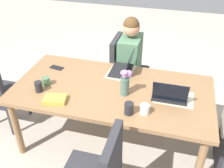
{
  "coord_description": "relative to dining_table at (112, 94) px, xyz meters",
  "views": [
    {
      "loc": [
        0.56,
        -2.03,
        2.17
      ],
      "look_at": [
        0.0,
        0.0,
        0.77
      ],
      "focal_mm": 41.54,
      "sensor_mm": 36.0,
      "label": 1
    }
  ],
  "objects": [
    {
      "name": "person_far_left_mid",
      "position": [
        0.02,
        0.75,
        -0.12
      ],
      "size": [
        0.36,
        0.4,
        1.19
      ],
      "color": "#2D2D33",
      "rests_on": "ground_plane"
    },
    {
      "name": "placemat_far_left_mid",
      "position": [
        0.01,
        0.33,
        0.08
      ],
      "size": [
        0.29,
        0.38,
        0.0
      ],
      "primitive_type": "cube",
      "rotation": [
        0.0,
        0.0,
        -1.65
      ],
      "color": "beige",
      "rests_on": "dining_table"
    },
    {
      "name": "coffee_mug_near_right",
      "position": [
        0.24,
        -0.33,
        0.13
      ],
      "size": [
        0.08,
        0.08,
        0.11
      ],
      "primitive_type": "cylinder",
      "color": "#232328",
      "rests_on": "dining_table"
    },
    {
      "name": "coffee_mug_centre_right",
      "position": [
        -0.65,
        -0.11,
        0.11
      ],
      "size": [
        0.08,
        0.08,
        0.08
      ],
      "primitive_type": "cylinder",
      "color": "#47704C",
      "rests_on": "dining_table"
    },
    {
      "name": "coffee_mug_centre_left",
      "position": [
        0.37,
        -0.29,
        0.12
      ],
      "size": [
        0.08,
        0.08,
        0.09
      ],
      "primitive_type": "cylinder",
      "color": "white",
      "rests_on": "dining_table"
    },
    {
      "name": "laptop_head_right_left_near",
      "position": [
        0.56,
        -0.03,
        0.12
      ],
      "size": [
        0.32,
        0.22,
        0.21
      ],
      "color": "black",
      "rests_on": "dining_table"
    },
    {
      "name": "coffee_mug_near_left",
      "position": [
        -0.67,
        -0.23,
        0.13
      ],
      "size": [
        0.07,
        0.07,
        0.1
      ],
      "primitive_type": "cylinder",
      "color": "#232328",
      "rests_on": "dining_table"
    },
    {
      "name": "ground_plane",
      "position": [
        0.0,
        0.0,
        -0.65
      ],
      "size": [
        10.0,
        10.0,
        0.0
      ],
      "primitive_type": "plane",
      "color": "#B2A899"
    },
    {
      "name": "chair_far_left_mid",
      "position": [
        -0.05,
        0.81,
        -0.15
      ],
      "size": [
        0.44,
        0.44,
        0.9
      ],
      "color": "#2D2D33",
      "rests_on": "ground_plane"
    },
    {
      "name": "dining_table",
      "position": [
        0.0,
        0.0,
        0.0
      ],
      "size": [
        1.95,
        0.98,
        0.72
      ],
      "color": "olive",
      "rests_on": "ground_plane"
    },
    {
      "name": "laptop_far_left_mid",
      "position": [
        0.04,
        0.34,
        0.12
      ],
      "size": [
        0.22,
        0.32,
        0.21
      ],
      "color": "black",
      "rests_on": "dining_table"
    },
    {
      "name": "book_red_cover",
      "position": [
        -0.45,
        -0.34,
        0.09
      ],
      "size": [
        0.22,
        0.18,
        0.04
      ],
      "primitive_type": "cube",
      "rotation": [
        0.0,
        0.0,
        0.21
      ],
      "color": "gold",
      "rests_on": "dining_table"
    },
    {
      "name": "placemat_head_right_left_near",
      "position": [
        0.6,
        -0.0,
        0.08
      ],
      "size": [
        0.37,
        0.27,
        0.0
      ],
      "primitive_type": "cube",
      "rotation": [
        0.0,
        0.0,
        3.12
      ],
      "color": "beige",
      "rests_on": "dining_table"
    },
    {
      "name": "flower_vase",
      "position": [
        0.14,
        -0.06,
        0.22
      ],
      "size": [
        0.11,
        0.09,
        0.28
      ],
      "color": "#4C6B60",
      "rests_on": "dining_table"
    },
    {
      "name": "phone_black",
      "position": [
        -0.7,
        0.22,
        0.08
      ],
      "size": [
        0.16,
        0.1,
        0.01
      ],
      "primitive_type": "cube",
      "rotation": [
        0.0,
        0.0,
        2.97
      ],
      "color": "black",
      "rests_on": "dining_table"
    }
  ]
}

